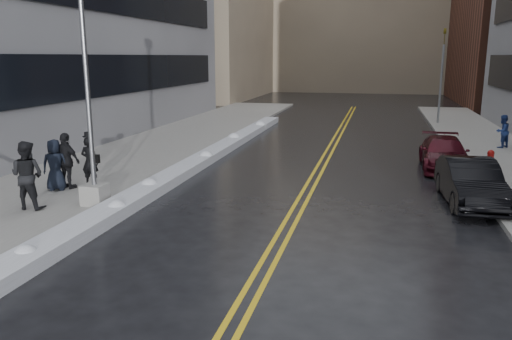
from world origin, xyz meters
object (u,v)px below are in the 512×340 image
Objects in this scene: pedestrian_fedora at (90,162)px; pedestrian_east at (502,131)px; pedestrian_d at (67,161)px; fire_hydrant at (490,158)px; traffic_signal at (442,72)px; car_maroon at (444,153)px; car_black at (470,182)px; lamppost at (90,124)px; pedestrian_c at (55,165)px; pedestrian_b at (27,175)px.

pedestrian_fedora is 18.73m from pedestrian_east.
pedestrian_fedora is 0.90× the size of pedestrian_d.
traffic_signal is at bearing 92.05° from fire_hydrant.
pedestrian_fedora is at bearing -6.14° from pedestrian_east.
pedestrian_d reaches higher than car_maroon.
car_black is at bearing -159.31° from pedestrian_d.
car_black is (-2.95, -9.85, -0.25)m from pedestrian_east.
pedestrian_east reaches higher than car_maroon.
lamppost is 4.86× the size of pedestrian_east.
pedestrian_d reaches higher than car_black.
fire_hydrant is 15.62m from pedestrian_d.
pedestrian_fedora is 12.18m from car_black.
pedestrian_c is at bearing -154.51° from fire_hydrant.
pedestrian_d is at bearing -154.66° from pedestrian_c.
pedestrian_east is 5.78m from car_maroon.
pedestrian_c is (-0.78, -0.76, 0.00)m from pedestrian_fedora.
car_maroon is (-0.18, 5.00, -0.06)m from car_black.
pedestrian_east is at bearing 69.82° from car_black.
fire_hydrant is 0.39× the size of pedestrian_d.
pedestrian_d is 12.78m from car_black.
pedestrian_b is at bearing -165.57° from car_black.
car_black is (-1.50, -4.81, 0.14)m from fire_hydrant.
traffic_signal is 25.18m from pedestrian_c.
pedestrian_fedora is at bearing 124.63° from lamppost.
traffic_signal is at bearing -120.35° from pedestrian_east.
pedestrian_fedora is 1.06× the size of pedestrian_east.
lamppost is at bearing 155.38° from pedestrian_d.
pedestrian_c is 0.90× the size of pedestrian_d.
pedestrian_b is 0.47× the size of car_black.
traffic_signal reaches higher than pedestrian_b.
fire_hydrant is 0.37× the size of pedestrian_b.
car_maroon is at bearing 14.52° from pedestrian_east.
pedestrian_b is at bearing -147.57° from fire_hydrant.
pedestrian_fedora reaches higher than fire_hydrant.
lamppost is 4.11× the size of pedestrian_d.
pedestrian_b is at bearing -143.05° from car_maroon.
traffic_signal reaches higher than fire_hydrant.
pedestrian_d is at bearing -123.53° from traffic_signal.
lamppost reaches higher than car_black.
pedestrian_d is at bearing 42.55° from pedestrian_fedora.
pedestrian_c is 14.53m from car_maroon.
pedestrian_b is at bearing -120.40° from traffic_signal.
pedestrian_fedora is at bearing -98.86° from pedestrian_b.
car_maroon is at bearing -94.90° from traffic_signal.
pedestrian_east is (15.34, 13.86, -0.19)m from pedestrian_b.
lamppost reaches higher than car_maroon.
pedestrian_east is (15.06, 11.13, -0.05)m from pedestrian_fedora.
fire_hydrant is (12.30, 8.00, -1.98)m from lamppost.
lamppost is 14.81m from fire_hydrant.
car_maroon is at bearing -146.55° from pedestrian_b.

